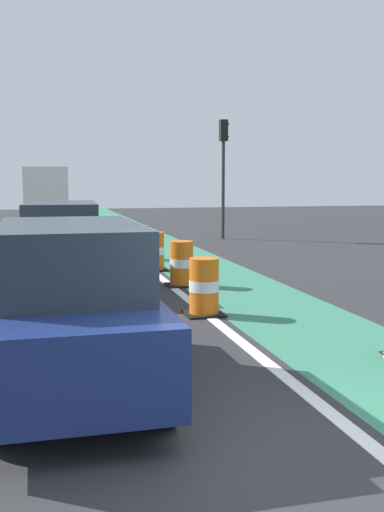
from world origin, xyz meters
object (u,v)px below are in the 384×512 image
object	(u,v)px
traffic_barrel_mid	(182,264)
traffic_barrel_far	(140,243)
delivery_truck_down_block	(44,192)
traffic_barrel_front	(204,287)
traffic_light_corner	(223,158)
parked_suv_nearest	(71,306)
parked_suv_second	(61,246)
traffic_barrel_back	(154,252)

from	to	relation	value
traffic_barrel_mid	traffic_barrel_far	distance (m)	5.22
traffic_barrel_mid	delivery_truck_down_block	world-z (taller)	delivery_truck_down_block
traffic_barrel_front	traffic_light_corner	distance (m)	15.54
parked_suv_nearest	delivery_truck_down_block	size ratio (longest dim) A/B	0.61
traffic_barrel_front	delivery_truck_down_block	distance (m)	25.65
parked_suv_nearest	traffic_barrel_front	distance (m)	4.50
parked_suv_second	traffic_barrel_front	size ratio (longest dim) A/B	4.29
traffic_barrel_back	delivery_truck_down_block	bearing A→B (deg)	98.18
traffic_barrel_mid	traffic_barrel_far	size ratio (longest dim) A/B	1.00
parked_suv_second	traffic_barrel_mid	size ratio (longest dim) A/B	4.29
traffic_barrel_front	traffic_light_corner	xyz separation A→B (m)	(4.76, 14.49, 2.97)
traffic_barrel_far	traffic_barrel_back	bearing A→B (deg)	-89.82
traffic_barrel_far	delivery_truck_down_block	distance (m)	17.30
traffic_barrel_far	delivery_truck_down_block	xyz separation A→B (m)	(-2.80, 17.02, 1.31)
traffic_barrel_mid	traffic_barrel_back	world-z (taller)	same
traffic_barrel_mid	traffic_light_corner	bearing A→B (deg)	68.40
traffic_light_corner	delivery_truck_down_block	bearing A→B (deg)	124.04
delivery_truck_down_block	traffic_light_corner	size ratio (longest dim) A/B	1.49
traffic_barrel_back	traffic_barrel_mid	bearing A→B (deg)	-86.33
parked_suv_second	traffic_barrel_far	distance (m)	5.68
traffic_barrel_mid	traffic_barrel_back	xyz separation A→B (m)	(-0.17, 2.70, 0.00)
traffic_light_corner	traffic_barrel_front	bearing A→B (deg)	-108.20
parked_suv_nearest	traffic_light_corner	world-z (taller)	traffic_light_corner
traffic_barrel_back	traffic_barrel_far	world-z (taller)	same
parked_suv_second	traffic_barrel_far	size ratio (longest dim) A/B	4.29
parked_suv_nearest	traffic_barrel_mid	xyz separation A→B (m)	(2.96, 6.85, -0.50)
delivery_truck_down_block	traffic_barrel_front	bearing A→B (deg)	-84.03
traffic_barrel_mid	traffic_barrel_far	world-z (taller)	same
parked_suv_second	traffic_barrel_back	xyz separation A→B (m)	(2.66, 2.49, -0.50)
parked_suv_second	traffic_light_corner	xyz separation A→B (m)	(7.28, 11.03, 2.47)
traffic_barrel_mid	traffic_barrel_far	xyz separation A→B (m)	(-0.18, 5.22, 0.00)
traffic_barrel_back	parked_suv_second	bearing A→B (deg)	-136.88
traffic_light_corner	traffic_barrel_far	bearing A→B (deg)	-127.55
traffic_barrel_front	parked_suv_nearest	bearing A→B (deg)	-126.33
traffic_barrel_back	traffic_barrel_far	size ratio (longest dim) A/B	1.00
parked_suv_nearest	traffic_barrel_front	bearing A→B (deg)	53.67
traffic_barrel_back	traffic_barrel_front	bearing A→B (deg)	-91.36
delivery_truck_down_block	traffic_barrel_mid	bearing A→B (deg)	-82.37
traffic_barrel_front	traffic_light_corner	bearing A→B (deg)	71.80
parked_suv_second	traffic_barrel_back	bearing A→B (deg)	43.12
parked_suv_second	delivery_truck_down_block	size ratio (longest dim) A/B	0.61
parked_suv_second	traffic_barrel_far	bearing A→B (deg)	62.09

